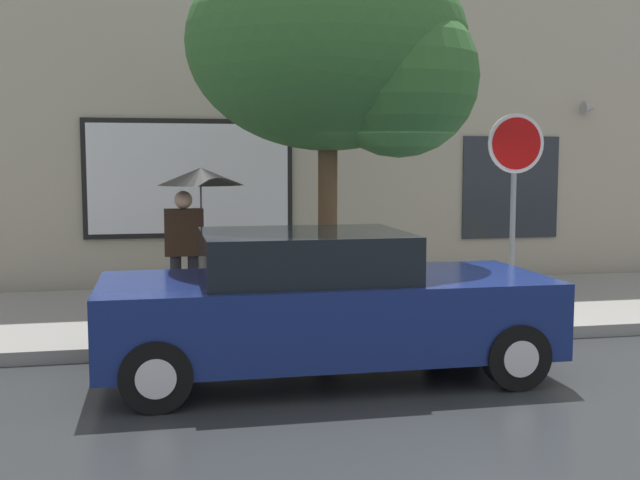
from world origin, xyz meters
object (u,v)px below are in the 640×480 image
object	(u,v)px
parked_car	(322,305)
stop_sign	(515,174)
pedestrian_with_umbrella	(196,197)
street_tree	(342,52)

from	to	relation	value
parked_car	stop_sign	xyz separation A→B (m)	(2.87, 1.69, 1.28)
parked_car	pedestrian_with_umbrella	size ratio (longest dim) A/B	2.30
street_tree	stop_sign	world-z (taller)	street_tree
parked_car	pedestrian_with_umbrella	xyz separation A→B (m)	(-1.14, 2.31, 0.99)
pedestrian_with_umbrella	stop_sign	distance (m)	4.07
street_tree	stop_sign	bearing A→B (deg)	3.64
pedestrian_with_umbrella	parked_car	bearing A→B (deg)	-63.67
parked_car	street_tree	world-z (taller)	street_tree
parked_car	stop_sign	distance (m)	3.57
stop_sign	street_tree	bearing A→B (deg)	-176.36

